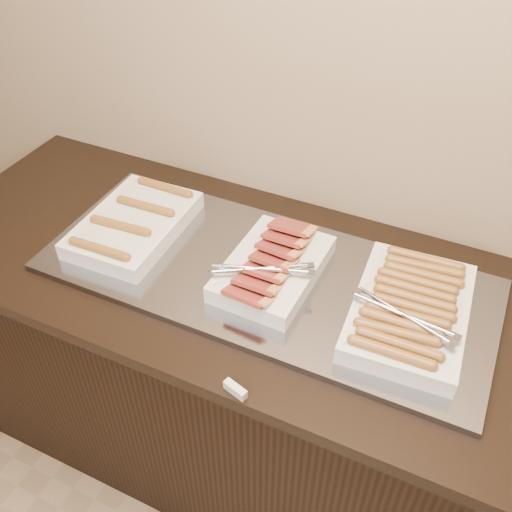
% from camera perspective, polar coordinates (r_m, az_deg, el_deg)
% --- Properties ---
extents(counter, '(2.06, 0.76, 0.90)m').
position_cam_1_polar(counter, '(1.87, 1.09, -12.36)').
color(counter, black).
rests_on(counter, ground).
extents(warming_tray, '(1.20, 0.50, 0.02)m').
position_cam_1_polar(warming_tray, '(1.52, 0.83, -1.95)').
color(warming_tray, gray).
rests_on(warming_tray, counter).
extents(dish_left, '(0.26, 0.38, 0.07)m').
position_cam_1_polar(dish_left, '(1.67, -12.08, 3.16)').
color(dish_left, silver).
rests_on(dish_left, warming_tray).
extents(dish_center, '(0.27, 0.36, 0.09)m').
position_cam_1_polar(dish_center, '(1.48, 1.62, -1.11)').
color(dish_center, silver).
rests_on(dish_center, warming_tray).
extents(dish_right, '(0.29, 0.41, 0.08)m').
position_cam_1_polar(dish_right, '(1.42, 15.10, -5.22)').
color(dish_right, silver).
rests_on(dish_right, warming_tray).
extents(label_holder, '(0.06, 0.03, 0.02)m').
position_cam_1_polar(label_holder, '(1.28, -2.08, -13.20)').
color(label_holder, silver).
rests_on(label_holder, counter).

